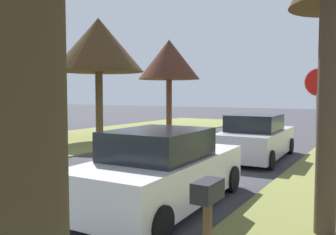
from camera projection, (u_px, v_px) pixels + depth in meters
stop_sign_far at (319, 97)px, 9.61m from camera, size 0.81×0.40×2.96m
street_tree_left_mid_b at (98, 45)px, 17.66m from camera, size 4.58×4.58×6.10m
street_tree_left_far at (169, 60)px, 23.46m from camera, size 4.16×4.16×5.92m
parked_sedan_white at (163, 171)px, 7.05m from camera, size 2.09×4.47×1.57m
parked_sedan_silver at (256, 138)px, 12.29m from camera, size 2.09×4.47×1.57m
curbside_mailbox at (208, 204)px, 3.82m from camera, size 0.22×0.44×1.27m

